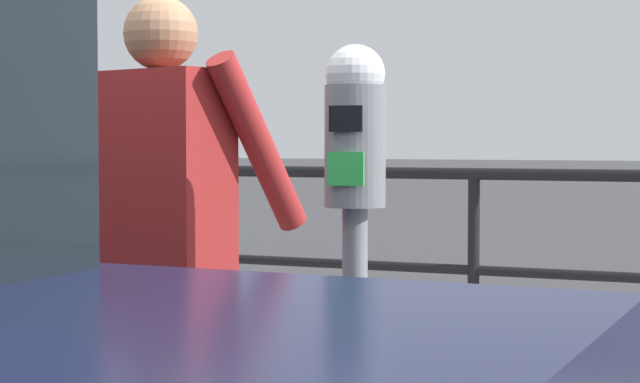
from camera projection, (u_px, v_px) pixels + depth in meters
name	position (u px, v px, depth m)	size (l,w,h in m)	color
parking_meter	(355.00, 200.00, 3.01)	(0.17, 0.18, 1.52)	slate
pedestrian_at_meter	(163.00, 234.00, 3.38)	(0.69, 0.45, 1.70)	slate
background_railing	(474.00, 231.00, 5.58)	(24.06, 0.06, 1.12)	black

